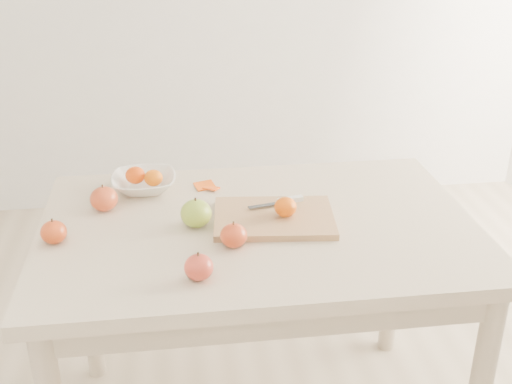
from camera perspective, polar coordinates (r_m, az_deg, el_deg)
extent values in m
cube|color=beige|center=(1.78, 0.22, -3.30)|extent=(1.20, 0.80, 0.04)
cylinder|color=#BCAA8E|center=(2.27, -14.78, -8.37)|extent=(0.06, 0.06, 0.71)
cylinder|color=#BCAA8E|center=(2.37, 12.14, -6.54)|extent=(0.06, 0.06, 0.71)
cube|color=#AB8255|center=(1.78, 1.60, -2.30)|extent=(0.35, 0.27, 0.02)
ellipsoid|color=#D04907|center=(1.76, 2.63, -1.34)|extent=(0.06, 0.06, 0.05)
imported|color=white|center=(1.99, -9.93, 0.82)|extent=(0.20, 0.20, 0.05)
ellipsoid|color=#CE4507|center=(1.99, -10.69, 1.49)|extent=(0.06, 0.06, 0.05)
ellipsoid|color=#DD5D07|center=(1.96, -9.11, 1.25)|extent=(0.06, 0.06, 0.05)
cube|color=#E85610|center=(1.99, -4.58, 0.46)|extent=(0.07, 0.06, 0.01)
cube|color=#E44F10|center=(1.97, -4.00, 0.30)|extent=(0.06, 0.05, 0.01)
cube|color=white|center=(1.85, 3.08, -0.69)|extent=(0.08, 0.03, 0.01)
cube|color=#393C41|center=(1.81, 0.74, -1.20)|extent=(0.10, 0.04, 0.00)
ellipsoid|color=#72A017|center=(1.74, -5.35, -1.90)|extent=(0.09, 0.09, 0.08)
ellipsoid|color=maroon|center=(1.64, -1.99, -3.88)|extent=(0.07, 0.07, 0.06)
ellipsoid|color=maroon|center=(1.51, -5.11, -6.68)|extent=(0.07, 0.07, 0.06)
ellipsoid|color=#981D0B|center=(1.88, -13.37, -0.59)|extent=(0.08, 0.08, 0.07)
ellipsoid|color=maroon|center=(1.74, -17.54, -3.42)|extent=(0.07, 0.07, 0.06)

